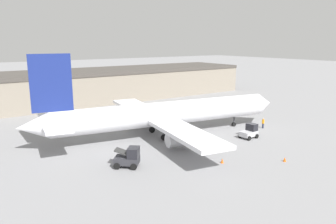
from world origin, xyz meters
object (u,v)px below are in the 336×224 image
at_px(safety_cone_near, 222,161).
at_px(safety_cone_far, 285,159).
at_px(ground_crew_worker, 263,123).
at_px(baggage_tug, 250,132).
at_px(airplane, 161,114).
at_px(belt_loader_truck, 129,158).

relative_size(safety_cone_near, safety_cone_far, 1.00).
relative_size(ground_crew_worker, safety_cone_near, 3.06).
height_order(baggage_tug, safety_cone_near, baggage_tug).
height_order(airplane, safety_cone_far, airplane).
xyz_separation_m(belt_loader_truck, safety_cone_near, (9.44, -5.22, -0.80)).
height_order(ground_crew_worker, safety_cone_far, ground_crew_worker).
distance_m(ground_crew_worker, belt_loader_truck, 25.93).
xyz_separation_m(baggage_tug, safety_cone_far, (-4.05, -8.97, -0.66)).
bearing_deg(baggage_tug, safety_cone_far, -117.56).
distance_m(ground_crew_worker, safety_cone_far, 15.17).
relative_size(baggage_tug, belt_loader_truck, 0.77).
bearing_deg(ground_crew_worker, safety_cone_far, -5.26).
bearing_deg(baggage_tug, airplane, 137.62).
xyz_separation_m(airplane, baggage_tug, (10.06, -8.18, -2.44)).
relative_size(baggage_tug, safety_cone_far, 4.71).
bearing_deg(safety_cone_near, safety_cone_far, -31.36).
bearing_deg(airplane, safety_cone_near, -81.93).
distance_m(airplane, safety_cone_near, 13.64).
bearing_deg(belt_loader_truck, baggage_tug, 40.73).
height_order(airplane, baggage_tug, airplane).
relative_size(ground_crew_worker, safety_cone_far, 3.06).
xyz_separation_m(airplane, safety_cone_far, (6.01, -17.16, -3.09)).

